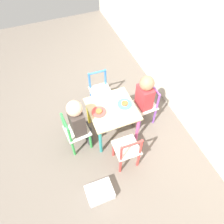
# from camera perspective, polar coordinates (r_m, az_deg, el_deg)

# --- Properties ---
(ground_plane) EXTENTS (6.00, 6.00, 0.00)m
(ground_plane) POSITION_cam_1_polar(r_m,az_deg,el_deg) (2.81, 0.00, -4.83)
(ground_plane) COLOR #6B6056
(house_wall) EXTENTS (6.00, 0.06, 2.60)m
(house_wall) POSITION_cam_1_polar(r_m,az_deg,el_deg) (2.32, 23.38, 21.10)
(house_wall) COLOR beige
(house_wall) RESTS_ON ground_plane
(kids_table) EXTENTS (0.52, 0.52, 0.45)m
(kids_table) POSITION_cam_1_polar(r_m,az_deg,el_deg) (2.51, 0.00, -0.10)
(kids_table) COLOR beige
(kids_table) RESTS_ON ground_plane
(chair_purple) EXTENTS (0.27, 0.27, 0.54)m
(chair_purple) POSITION_cam_1_polar(r_m,az_deg,el_deg) (2.74, 8.83, 1.65)
(chair_purple) COLOR silver
(chair_purple) RESTS_ON ground_plane
(chair_green) EXTENTS (0.28, 0.28, 0.54)m
(chair_green) POSITION_cam_1_polar(r_m,az_deg,el_deg) (2.51, -9.52, -5.29)
(chair_green) COLOR silver
(chair_green) RESTS_ON ground_plane
(chair_red) EXTENTS (0.27, 0.27, 0.54)m
(chair_red) POSITION_cam_1_polar(r_m,az_deg,el_deg) (2.36, 3.96, -9.97)
(chair_red) COLOR silver
(chair_red) RESTS_ON ground_plane
(chair_blue) EXTENTS (0.27, 0.27, 0.54)m
(chair_blue) POSITION_cam_1_polar(r_m,az_deg,el_deg) (2.87, -3.15, 5.39)
(chair_blue) COLOR silver
(chair_blue) RESTS_ON ground_plane
(child_back) EXTENTS (0.21, 0.22, 0.75)m
(child_back) POSITION_cam_1_polar(r_m,az_deg,el_deg) (2.57, 8.17, 3.95)
(child_back) COLOR #7A6B5B
(child_back) RESTS_ON ground_plane
(child_front) EXTENTS (0.21, 0.22, 0.76)m
(child_front) POSITION_cam_1_polar(r_m,az_deg,el_deg) (2.36, -8.75, -2.21)
(child_front) COLOR #38383D
(child_front) RESTS_ON ground_plane
(plate_back) EXTENTS (0.17, 0.17, 0.03)m
(plate_back) POSITION_cam_1_polar(r_m,az_deg,el_deg) (2.48, 3.33, 2.12)
(plate_back) COLOR #4C9EE0
(plate_back) RESTS_ON kids_table
(plate_front) EXTENTS (0.16, 0.16, 0.03)m
(plate_front) POSITION_cam_1_polar(r_m,az_deg,el_deg) (2.41, -3.43, 0.06)
(plate_front) COLOR #E54C47
(plate_front) RESTS_ON kids_table
(storage_bin) EXTENTS (0.20, 0.27, 0.12)m
(storage_bin) POSITION_cam_1_polar(r_m,az_deg,el_deg) (2.40, -3.23, -20.20)
(storage_bin) COLOR silver
(storage_bin) RESTS_ON ground_plane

